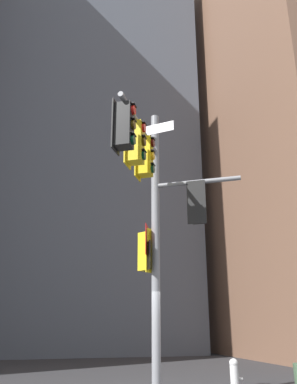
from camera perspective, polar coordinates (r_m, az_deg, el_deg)
name	(u,v)px	position (r m, az deg, el deg)	size (l,w,h in m)	color
building_mid_block	(68,166)	(33.55, -11.69, 3.80)	(17.00, 17.00, 28.66)	#4C5460
signal_pole_assembly	(153,202)	(9.71, 0.72, -1.54)	(3.61, 3.19, 7.41)	gray
fire_hydrant	(235,376)	(11.39, 12.43, -24.72)	(0.33, 0.23, 0.88)	silver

